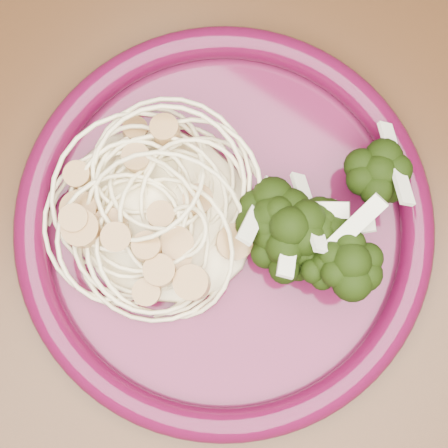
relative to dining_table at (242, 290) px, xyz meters
name	(u,v)px	position (x,y,z in m)	size (l,w,h in m)	color
dining_table	(242,290)	(0.00, 0.00, 0.00)	(1.20, 0.80, 0.75)	#472814
dinner_plate	(224,226)	(-0.04, 0.03, 0.11)	(0.42, 0.42, 0.03)	#4F0F2A
spaghetti_pile	(160,211)	(-0.08, 0.01, 0.12)	(0.15, 0.13, 0.03)	#F9EAB2
scallop_cluster	(154,201)	(-0.08, 0.01, 0.16)	(0.14, 0.14, 0.05)	tan
broccoli_pile	(305,237)	(0.02, 0.05, 0.13)	(0.10, 0.16, 0.06)	black
onion_garnish	(311,230)	(0.02, 0.05, 0.17)	(0.07, 0.10, 0.06)	beige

